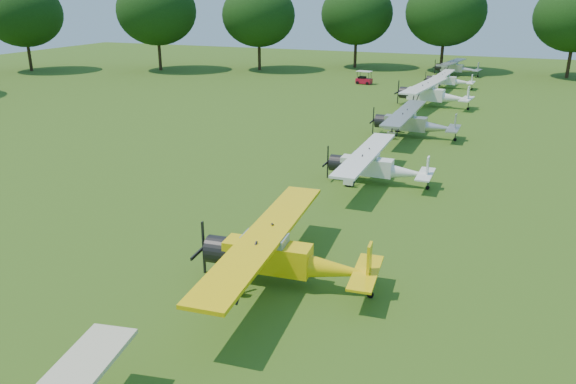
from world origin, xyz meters
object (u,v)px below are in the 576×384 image
(aircraft_4, at_px, (412,121))
(golf_cart, at_px, (364,80))
(aircraft_5, at_px, (431,93))
(aircraft_3, at_px, (375,164))
(aircraft_2, at_px, (281,254))
(aircraft_6, at_px, (448,79))
(aircraft_7, at_px, (456,67))

(aircraft_4, height_order, golf_cart, aircraft_4)
(aircraft_5, bearing_deg, aircraft_3, -81.94)
(aircraft_4, bearing_deg, golf_cart, 113.20)
(aircraft_2, height_order, aircraft_6, aircraft_2)
(aircraft_3, distance_m, golf_cart, 38.52)
(aircraft_2, bearing_deg, aircraft_3, 83.53)
(aircraft_3, height_order, aircraft_7, aircraft_3)
(aircraft_5, distance_m, aircraft_6, 12.32)
(aircraft_2, height_order, aircraft_4, aircraft_2)
(aircraft_3, xyz_separation_m, aircraft_5, (-0.44, 25.38, 0.19))
(aircraft_4, relative_size, aircraft_6, 1.18)
(aircraft_2, relative_size, aircraft_6, 1.24)
(aircraft_6, xyz_separation_m, golf_cart, (-9.96, -0.58, -0.52))
(aircraft_2, height_order, golf_cart, aircraft_2)
(aircraft_6, xyz_separation_m, aircraft_7, (-0.33, 11.54, 0.10))
(aircraft_2, xyz_separation_m, aircraft_6, (0.14, 51.02, -0.24))
(aircraft_4, distance_m, aircraft_6, 25.55)
(aircraft_2, bearing_deg, aircraft_7, 85.66)
(aircraft_6, relative_size, aircraft_7, 0.91)
(aircraft_5, bearing_deg, golf_cart, 137.01)
(aircraft_4, xyz_separation_m, aircraft_5, (-0.47, 13.23, 0.12))
(aircraft_5, relative_size, aircraft_7, 1.18)
(aircraft_2, bearing_deg, golf_cart, 96.50)
(aircraft_4, bearing_deg, aircraft_2, -90.29)
(aircraft_5, bearing_deg, aircraft_7, 97.54)
(aircraft_3, bearing_deg, golf_cart, 105.30)
(aircraft_7, height_order, golf_cart, aircraft_7)
(aircraft_2, relative_size, aircraft_3, 1.12)
(aircraft_3, height_order, golf_cart, aircraft_3)
(aircraft_5, distance_m, aircraft_7, 23.86)
(aircraft_4, distance_m, aircraft_7, 37.09)
(aircraft_7, xyz_separation_m, golf_cart, (-9.63, -12.12, -0.61))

